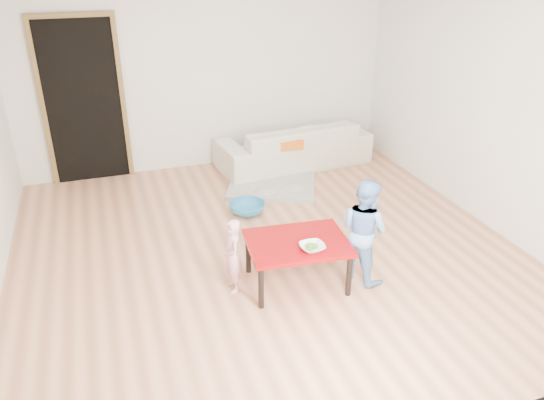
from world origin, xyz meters
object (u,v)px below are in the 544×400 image
child_blue (364,230)px  basin (247,208)px  sofa (294,145)px  red_table (297,262)px  bowl (312,247)px  child_pink (232,256)px

child_blue → basin: (-0.65, 1.58, -0.43)m
sofa → red_table: size_ratio=2.36×
bowl → red_table: bearing=109.8°
sofa → red_table: sofa is taller
bowl → child_blue: bearing=9.9°
bowl → child_blue: child_blue is taller
red_table → child_blue: size_ratio=0.90×
bowl → basin: bowl is taller
sofa → child_pink: 3.06m
red_table → child_pink: (-0.58, 0.09, 0.13)m
sofa → child_pink: (-1.57, -2.63, 0.04)m
bowl → child_pink: (-0.64, 0.27, -0.12)m
sofa → child_blue: (-0.39, -2.81, 0.19)m
red_table → child_pink: child_pink is taller
basin → sofa: bearing=49.7°
red_table → bowl: 0.32m
red_table → basin: red_table is taller
bowl → child_pink: bearing=157.0°
child_pink → basin: (0.54, 1.41, -0.28)m
bowl → child_pink: size_ratio=0.31×
red_table → basin: (-0.04, 1.50, -0.16)m
sofa → red_table: bearing=63.5°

